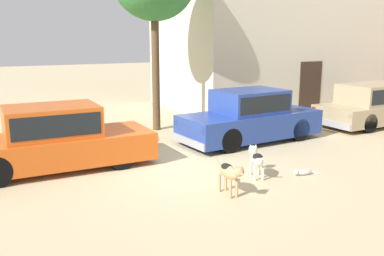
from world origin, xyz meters
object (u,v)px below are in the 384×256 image
parked_sedan_second (250,116)px  stray_cat (303,172)px  parked_sedan_third (375,104)px  parked_sedan_nearest (54,138)px  stray_dog_spotted (230,172)px  stray_dog_tan (256,158)px

parked_sedan_second → stray_cat: parked_sedan_second is taller
parked_sedan_third → parked_sedan_second: bearing=178.2°
parked_sedan_nearest → parked_sedan_second: size_ratio=1.03×
parked_sedan_nearest → parked_sedan_third: (10.90, 0.09, -0.01)m
parked_sedan_nearest → stray_dog_spotted: 4.30m
stray_dog_spotted → stray_dog_tan: stray_dog_spotted is taller
stray_cat → stray_dog_spotted: bearing=13.4°
parked_sedan_third → stray_cat: bearing=-153.9°
parked_sedan_third → parked_sedan_nearest: bearing=179.1°
parked_sedan_second → stray_dog_tan: bearing=-126.5°
parked_sedan_nearest → parked_sedan_third: size_ratio=0.99×
stray_dog_spotted → stray_cat: 2.20m
parked_sedan_third → stray_cat: 6.85m
stray_dog_spotted → stray_dog_tan: bearing=121.7°
stray_dog_spotted → parked_sedan_second: bearing=140.8°
parked_sedan_third → stray_dog_tan: (-7.07, -2.75, -0.30)m
parked_sedan_third → stray_cat: (-6.05, -3.14, -0.66)m
parked_sedan_third → stray_dog_spotted: 8.88m
parked_sedan_third → stray_cat: parked_sedan_third is taller
parked_sedan_nearest → stray_dog_spotted: parked_sedan_nearest is taller
parked_sedan_second → stray_dog_spotted: size_ratio=4.34×
parked_sedan_nearest → stray_dog_tan: parked_sedan_nearest is taller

